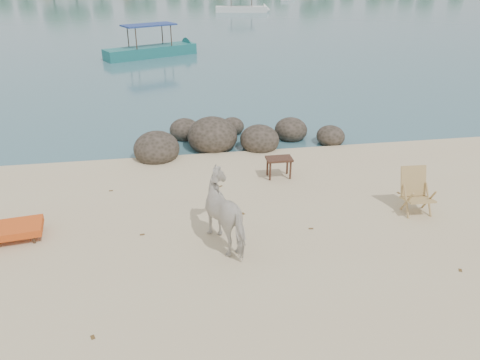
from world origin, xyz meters
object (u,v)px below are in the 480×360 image
object	(u,v)px
side_table	(279,169)
boat_near	(149,30)
deck_chair	(419,194)
boulders	(223,138)
cow	(229,213)

from	to	relation	value
side_table	boat_near	distance (m)	18.40
side_table	deck_chair	size ratio (longest dim) A/B	0.67
deck_chair	side_table	bearing A→B (deg)	140.29
side_table	boat_near	size ratio (longest dim) A/B	0.11
side_table	deck_chair	xyz separation A→B (m)	(2.60, -2.38, 0.23)
boulders	boat_near	size ratio (longest dim) A/B	1.05
side_table	deck_chair	world-z (taller)	deck_chair
deck_chair	boulders	bearing A→B (deg)	129.33
boat_near	cow	bearing A→B (deg)	-110.53
side_table	boat_near	world-z (taller)	boat_near
boulders	boat_near	xyz separation A→B (m)	(-2.32, 15.41, 1.28)
boulders	side_table	bearing A→B (deg)	-66.92
side_table	deck_chair	distance (m)	3.53
boat_near	boulders	bearing A→B (deg)	-106.67
boulders	deck_chair	bearing A→B (deg)	-53.34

